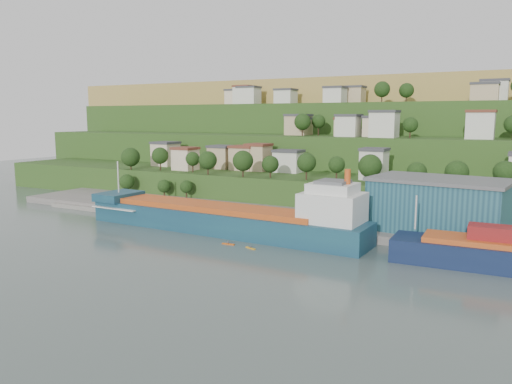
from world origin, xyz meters
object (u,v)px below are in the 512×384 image
Objects in this scene: warehouse at (439,205)px; caravan at (118,199)px; cargo_ship_near at (229,220)px; kayak_orange at (228,243)px.

warehouse is 5.95× the size of caravan.
caravan is (-51.48, 14.59, -0.69)m from cargo_ship_near.
warehouse is (47.61, 18.17, 5.24)m from cargo_ship_near.
caravan is 62.62m from kayak_orange.
caravan is at bearing 166.19° from cargo_ship_near.
cargo_ship_near reaches higher than caravan.
cargo_ship_near is at bearing -151.72° from warehouse.
warehouse is 99.33m from caravan.
cargo_ship_near is 2.35× the size of warehouse.
caravan is (-99.09, -3.58, -5.93)m from warehouse.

